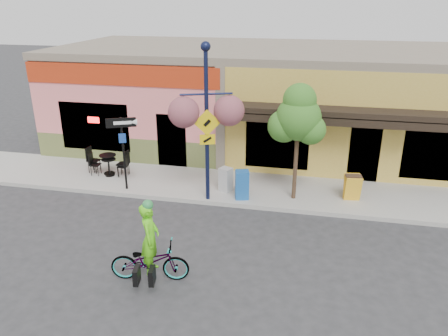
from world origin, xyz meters
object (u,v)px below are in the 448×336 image
newspaper_box_blue (242,185)px  bicycle (150,261)px  cyclist_rider (151,247)px  street_tree (297,143)px  building (260,97)px  lamp_post (207,125)px  one_way_sign (124,154)px  newspaper_box_grey (226,179)px

newspaper_box_blue → bicycle: bearing=-122.0°
cyclist_rider → street_tree: street_tree is taller
building → bicycle: (-1.21, -11.31, -1.74)m
bicycle → cyclist_rider: size_ratio=1.06×
bicycle → lamp_post: 5.05m
building → newspaper_box_blue: building is taller
building → one_way_sign: 7.72m
building → cyclist_rider: building is taller
lamp_post → newspaper_box_grey: bearing=39.1°
building → street_tree: (2.01, -6.14, -0.10)m
newspaper_box_blue → lamp_post: bearing=178.9°
bicycle → street_tree: street_tree is taller
lamp_post → newspaper_box_blue: 2.41m
cyclist_rider → newspaper_box_blue: size_ratio=1.84×
cyclist_rider → street_tree: (3.17, 5.17, 1.23)m
building → cyclist_rider: (-1.16, -11.31, -1.33)m
cyclist_rider → newspaper_box_grey: size_ratio=2.14×
bicycle → one_way_sign: (-2.70, 4.70, 0.95)m
newspaper_box_grey → newspaper_box_blue: bearing=-11.9°
one_way_sign → newspaper_box_grey: one_way_sign is taller
building → bicycle: size_ratio=9.32×
newspaper_box_grey → cyclist_rider: bearing=-73.6°
one_way_sign → building: bearing=35.5°
building → lamp_post: lamp_post is taller
building → lamp_post: bearing=-97.1°
bicycle → newspaper_box_grey: (0.82, 5.28, 0.06)m
bicycle → lamp_post: bearing=-14.4°
lamp_post → building: bearing=62.9°
cyclist_rider → building: bearing=-15.7°
bicycle → newspaper_box_blue: size_ratio=1.96×
building → cyclist_rider: size_ratio=9.92×
cyclist_rider → bicycle: bearing=80.1°
cyclist_rider → newspaper_box_blue: cyclist_rider is taller
one_way_sign → newspaper_box_blue: size_ratio=2.65×
bicycle → cyclist_rider: bearing=-99.9°
building → one_way_sign: bearing=-120.6°
cyclist_rider → lamp_post: lamp_post is taller
lamp_post → newspaper_box_grey: (0.46, 0.77, -2.18)m
street_tree → newspaper_box_blue: bearing=-167.4°
lamp_post → bicycle: bearing=-114.4°
bicycle → newspaper_box_blue: newspaper_box_blue is taller
building → newspaper_box_grey: (-0.39, -6.03, -1.67)m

